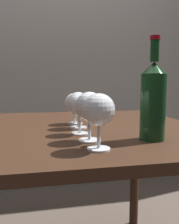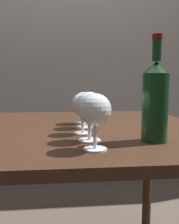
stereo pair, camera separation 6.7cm
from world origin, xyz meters
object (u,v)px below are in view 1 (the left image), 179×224
(wine_glass_merlot, at_px, (99,111))
(wine_glass_white, at_px, (80,105))
(wine_bottle, at_px, (153,100))
(wine_glass_amber, at_px, (90,108))
(wine_glass_pinot, at_px, (75,104))
(wine_glass_port, at_px, (78,104))

(wine_glass_merlot, xyz_separation_m, wine_glass_white, (-0.02, 0.20, -0.00))
(wine_glass_white, bearing_deg, wine_bottle, -30.56)
(wine_glass_amber, height_order, wine_glass_white, wine_glass_amber)
(wine_glass_pinot, bearing_deg, wine_glass_port, -89.33)
(wine_glass_pinot, relative_size, wine_bottle, 0.43)
(wine_glass_white, height_order, wine_glass_pinot, wine_glass_white)
(wine_glass_white, relative_size, wine_glass_port, 0.99)
(wine_glass_amber, bearing_deg, wine_glass_pinot, 90.54)
(wine_glass_port, bearing_deg, wine_bottle, -50.16)
(wine_glass_port, xyz_separation_m, wine_glass_pinot, (-0.00, 0.10, -0.01))
(wine_glass_white, distance_m, wine_glass_pinot, 0.21)
(wine_glass_merlot, distance_m, wine_glass_amber, 0.10)
(wine_glass_amber, relative_size, wine_glass_white, 1.06)
(wine_glass_port, relative_size, wine_glass_pinot, 1.06)
(wine_glass_amber, distance_m, wine_bottle, 0.19)
(wine_glass_merlot, height_order, wine_glass_white, wine_glass_merlot)
(wine_glass_pinot, bearing_deg, wine_glass_white, -92.97)
(wine_glass_amber, height_order, wine_glass_pinot, wine_glass_amber)
(wine_glass_white, distance_m, wine_bottle, 0.24)
(wine_glass_merlot, bearing_deg, wine_glass_white, 95.55)
(wine_bottle, bearing_deg, wine_glass_white, 149.44)
(wine_glass_merlot, height_order, wine_glass_port, wine_glass_merlot)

